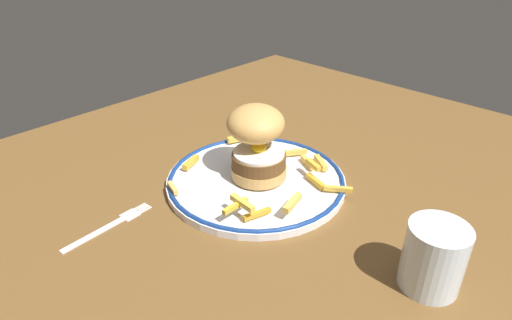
# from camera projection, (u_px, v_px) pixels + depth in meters

# --- Properties ---
(ground_plane) EXTENTS (1.32, 1.01, 0.04)m
(ground_plane) POSITION_uv_depth(u_px,v_px,m) (238.00, 212.00, 0.69)
(ground_plane) COLOR brown
(dinner_plate) EXTENTS (0.30, 0.30, 0.02)m
(dinner_plate) POSITION_uv_depth(u_px,v_px,m) (256.00, 180.00, 0.73)
(dinner_plate) COLOR silver
(dinner_plate) RESTS_ON ground_plane
(burger) EXTENTS (0.14, 0.14, 0.12)m
(burger) POSITION_uv_depth(u_px,v_px,m) (257.00, 141.00, 0.70)
(burger) COLOR tan
(burger) RESTS_ON dinner_plate
(fries_pile) EXTENTS (0.25, 0.27, 0.03)m
(fries_pile) POSITION_uv_depth(u_px,v_px,m) (271.00, 175.00, 0.71)
(fries_pile) COLOR #E9AA50
(fries_pile) RESTS_ON dinner_plate
(water_glass) EXTENTS (0.07, 0.07, 0.09)m
(water_glass) POSITION_uv_depth(u_px,v_px,m) (433.00, 261.00, 0.51)
(water_glass) COLOR silver
(water_glass) RESTS_ON ground_plane
(fork) EXTENTS (0.14, 0.02, 0.00)m
(fork) POSITION_uv_depth(u_px,v_px,m) (110.00, 225.00, 0.63)
(fork) COLOR silver
(fork) RESTS_ON ground_plane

